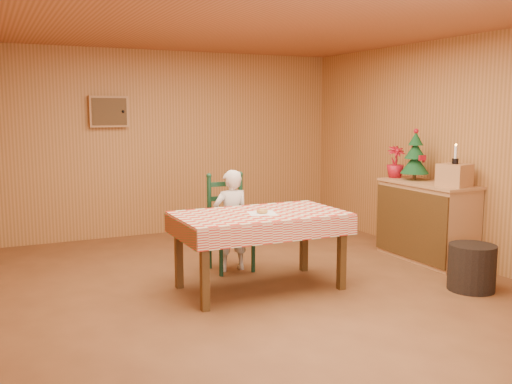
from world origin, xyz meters
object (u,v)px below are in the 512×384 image
Objects in this scene: seated_child at (231,221)px; christmas_tree at (415,157)px; crate at (454,175)px; dining_table at (260,221)px; shelf_unit at (426,221)px; storage_bin at (472,267)px; ladder_chair at (229,225)px.

christmas_tree reaches higher than seated_child.
christmas_tree is at bearing 90.00° from crate.
dining_table is 2.32m from crate.
dining_table is 2.37m from christmas_tree.
christmas_tree is (2.27, 0.41, 0.52)m from dining_table.
shelf_unit is 2.71× the size of storage_bin.
christmas_tree reaches higher than crate.
shelf_unit is 4.13× the size of crate.
christmas_tree reaches higher than dining_table.
shelf_unit is at bearing -15.57° from ladder_chair.
seated_child is 0.91× the size of shelf_unit.
seated_child reaches higher than shelf_unit.
storage_bin is at bearing -106.71° from christmas_tree.
storage_bin is (-0.40, -0.70, -0.83)m from crate.
seated_child is 2.52m from crate.
ladder_chair reaches higher than shelf_unit.
dining_table is at bearing 173.87° from crate.
christmas_tree reaches higher than storage_bin.
seated_child is 2.46× the size of storage_bin.
shelf_unit is (2.27, 0.16, -0.22)m from dining_table.
dining_table is 2.14m from storage_bin.
ladder_chair is 0.96× the size of seated_child.
christmas_tree is (2.27, -0.32, 0.65)m from seated_child.
crate is 0.48× the size of christmas_tree.
crate reaches higher than dining_table.
storage_bin is (1.87, -0.94, -0.46)m from dining_table.
seated_child is 1.81× the size of christmas_tree.
dining_table is 5.52× the size of crate.
christmas_tree is at bearing -9.53° from ladder_chair.
christmas_tree reaches higher than ladder_chair.
ladder_chair is at bearing -90.00° from seated_child.
seated_child is (0.00, 0.73, -0.13)m from dining_table.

